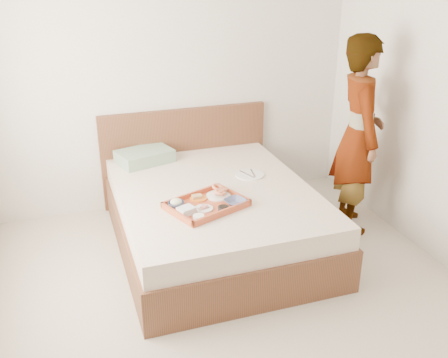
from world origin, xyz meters
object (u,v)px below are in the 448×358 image
dinner_plate (250,175)px  person (358,136)px  bed (215,217)px  tray (206,204)px

dinner_plate → person: person is taller
bed → dinner_plate: size_ratio=7.85×
bed → dinner_plate: (0.38, 0.17, 0.27)m
bed → dinner_plate: 0.49m
tray → person: 1.51m
bed → dinner_plate: dinner_plate is taller
bed → tray: 0.45m
tray → person: bearing=-11.3°
person → bed: bearing=104.2°
bed → dinner_plate: bearing=24.0°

